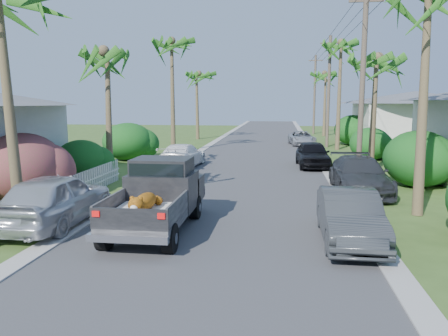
# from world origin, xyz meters

# --- Properties ---
(ground) EXTENTS (120.00, 120.00, 0.00)m
(ground) POSITION_xyz_m (0.00, 0.00, 0.00)
(ground) COLOR #37541F
(ground) RESTS_ON ground
(road) EXTENTS (8.00, 100.00, 0.02)m
(road) POSITION_xyz_m (0.00, 25.00, 0.01)
(road) COLOR #38383A
(road) RESTS_ON ground
(curb_left) EXTENTS (0.60, 100.00, 0.06)m
(curb_left) POSITION_xyz_m (-4.30, 25.00, 0.03)
(curb_left) COLOR #A5A39E
(curb_left) RESTS_ON ground
(curb_right) EXTENTS (0.60, 100.00, 0.06)m
(curb_right) POSITION_xyz_m (4.30, 25.00, 0.03)
(curb_right) COLOR #A5A39E
(curb_right) RESTS_ON ground
(pickup_truck) EXTENTS (1.98, 5.12, 2.06)m
(pickup_truck) POSITION_xyz_m (-1.80, 3.39, 1.01)
(pickup_truck) COLOR black
(pickup_truck) RESTS_ON ground
(parked_car_rn) EXTENTS (1.48, 4.18, 1.37)m
(parked_car_rn) POSITION_xyz_m (3.60, 2.63, 0.69)
(parked_car_rn) COLOR #333639
(parked_car_rn) RESTS_ON ground
(parked_car_rm) EXTENTS (2.16, 5.07, 1.46)m
(parked_car_rm) POSITION_xyz_m (5.00, 9.30, 0.73)
(parked_car_rm) COLOR #2F3034
(parked_car_rm) RESTS_ON ground
(parked_car_rf) EXTENTS (1.95, 4.41, 1.47)m
(parked_car_rf) POSITION_xyz_m (3.60, 16.31, 0.74)
(parked_car_rf) COLOR black
(parked_car_rf) RESTS_ON ground
(parked_car_rd) EXTENTS (2.43, 4.48, 1.19)m
(parked_car_rd) POSITION_xyz_m (3.60, 29.18, 0.60)
(parked_car_rd) COLOR #B4B6BC
(parked_car_rd) RESTS_ON ground
(parked_car_ln) EXTENTS (1.96, 4.78, 1.62)m
(parked_car_ln) POSITION_xyz_m (-5.00, 3.17, 0.81)
(parked_car_ln) COLOR silver
(parked_car_ln) RESTS_ON ground
(parked_car_lf) EXTENTS (2.10, 4.72, 1.35)m
(parked_car_lf) POSITION_xyz_m (-3.81, 15.32, 0.67)
(parked_car_lf) COLOR white
(parked_car_lf) RESTS_ON ground
(palm_l_b) EXTENTS (4.40, 4.40, 7.40)m
(palm_l_b) POSITION_xyz_m (-6.80, 12.00, 6.15)
(palm_l_b) COLOR brown
(palm_l_b) RESTS_ON ground
(palm_l_c) EXTENTS (4.40, 4.40, 9.20)m
(palm_l_c) POSITION_xyz_m (-6.00, 22.00, 7.91)
(palm_l_c) COLOR brown
(palm_l_c) RESTS_ON ground
(palm_l_d) EXTENTS (4.40, 4.40, 7.70)m
(palm_l_d) POSITION_xyz_m (-6.50, 34.00, 6.44)
(palm_l_d) COLOR brown
(palm_l_d) RESTS_ON ground
(palm_r_b) EXTENTS (4.40, 4.40, 7.20)m
(palm_r_b) POSITION_xyz_m (6.60, 15.00, 5.95)
(palm_r_b) COLOR brown
(palm_r_b) RESTS_ON ground
(palm_r_c) EXTENTS (4.40, 4.40, 9.40)m
(palm_r_c) POSITION_xyz_m (6.20, 26.00, 8.11)
(palm_r_c) COLOR brown
(palm_r_c) RESTS_ON ground
(palm_r_d) EXTENTS (4.40, 4.40, 8.00)m
(palm_r_d) POSITION_xyz_m (6.50, 40.00, 6.74)
(palm_r_d) COLOR brown
(palm_r_d) RESTS_ON ground
(shrub_l_b) EXTENTS (3.00, 3.30, 2.60)m
(shrub_l_b) POSITION_xyz_m (-7.80, 6.00, 1.30)
(shrub_l_b) COLOR #C31B54
(shrub_l_b) RESTS_ON ground
(shrub_l_c) EXTENTS (2.40, 2.64, 2.00)m
(shrub_l_c) POSITION_xyz_m (-7.40, 10.00, 1.00)
(shrub_l_c) COLOR #134417
(shrub_l_c) RESTS_ON ground
(shrub_l_d) EXTENTS (3.20, 3.52, 2.40)m
(shrub_l_d) POSITION_xyz_m (-8.00, 18.00, 1.20)
(shrub_l_d) COLOR #134417
(shrub_l_d) RESTS_ON ground
(shrub_r_b) EXTENTS (3.00, 3.30, 2.50)m
(shrub_r_b) POSITION_xyz_m (7.80, 11.00, 1.25)
(shrub_r_b) COLOR #134417
(shrub_r_b) RESTS_ON ground
(shrub_r_c) EXTENTS (2.60, 2.86, 2.10)m
(shrub_r_c) POSITION_xyz_m (7.50, 20.00, 1.05)
(shrub_r_c) COLOR #134417
(shrub_r_c) RESTS_ON ground
(shrub_r_d) EXTENTS (3.20, 3.52, 2.60)m
(shrub_r_d) POSITION_xyz_m (8.00, 30.00, 1.30)
(shrub_r_d) COLOR #134417
(shrub_r_d) RESTS_ON ground
(picket_fence) EXTENTS (0.10, 11.00, 1.00)m
(picket_fence) POSITION_xyz_m (-6.00, 5.50, 0.50)
(picket_fence) COLOR white
(picket_fence) RESTS_ON ground
(house_right_far) EXTENTS (9.00, 8.00, 4.60)m
(house_right_far) POSITION_xyz_m (13.00, 30.00, 2.12)
(house_right_far) COLOR silver
(house_right_far) RESTS_ON ground
(utility_pole_b) EXTENTS (1.60, 0.26, 9.00)m
(utility_pole_b) POSITION_xyz_m (5.60, 13.00, 4.60)
(utility_pole_b) COLOR brown
(utility_pole_b) RESTS_ON ground
(utility_pole_c) EXTENTS (1.60, 0.26, 9.00)m
(utility_pole_c) POSITION_xyz_m (5.60, 28.00, 4.60)
(utility_pole_c) COLOR brown
(utility_pole_c) RESTS_ON ground
(utility_pole_d) EXTENTS (1.60, 0.26, 9.00)m
(utility_pole_d) POSITION_xyz_m (5.60, 43.00, 4.60)
(utility_pole_d) COLOR brown
(utility_pole_d) RESTS_ON ground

